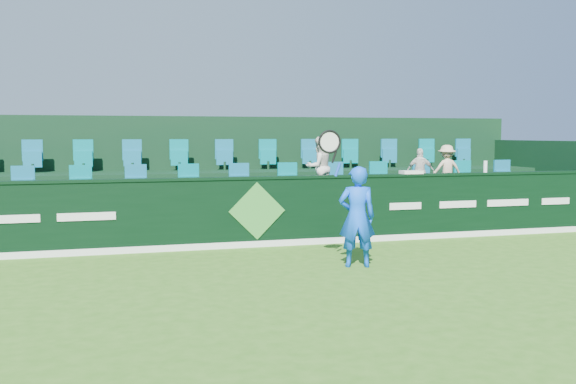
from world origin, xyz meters
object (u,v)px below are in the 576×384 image
object	(u,v)px
tennis_player	(357,216)
towel	(411,172)
spectator_middle	(420,171)
spectator_left	(319,167)
spectator_right	(446,169)
drinks_bottle	(485,167)

from	to	relation	value
tennis_player	towel	xyz separation A→B (m)	(2.12, 2.31, 0.54)
towel	tennis_player	bearing A→B (deg)	-132.49
spectator_middle	spectator_left	bearing A→B (deg)	19.82
spectator_middle	spectator_right	size ratio (longest dim) A/B	0.94
spectator_left	towel	size ratio (longest dim) A/B	3.07
spectator_middle	spectator_right	xyz separation A→B (m)	(0.66, 0.00, 0.04)
spectator_middle	spectator_right	bearing A→B (deg)	-160.18
spectator_middle	towel	world-z (taller)	spectator_middle
spectator_right	tennis_player	bearing A→B (deg)	50.35
spectator_left	drinks_bottle	distance (m)	3.53
spectator_middle	towel	size ratio (longest dim) A/B	2.45
spectator_left	spectator_right	xyz separation A→B (m)	(3.06, 0.00, -0.10)
spectator_middle	towel	distance (m)	1.37
spectator_left	towel	bearing A→B (deg)	130.67
tennis_player	drinks_bottle	bearing A→B (deg)	31.00
spectator_left	tennis_player	bearing A→B (deg)	67.06
spectator_left	spectator_middle	size ratio (longest dim) A/B	1.25
tennis_player	spectator_right	xyz separation A→B (m)	(3.57, 3.43, 0.52)
drinks_bottle	towel	bearing A→B (deg)	180.00
spectator_left	spectator_right	distance (m)	3.06
spectator_middle	drinks_bottle	xyz separation A→B (m)	(0.94, -1.12, 0.15)
spectator_left	towel	world-z (taller)	spectator_left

